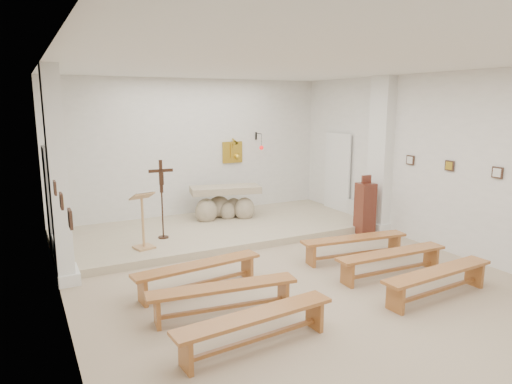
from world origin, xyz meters
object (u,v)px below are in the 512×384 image
bench_left_third (256,322)px  bench_right_third (438,277)px  bench_left_second (223,293)px  crucifix_stand (162,193)px  bench_right_front (354,243)px  donation_pedestal (365,208)px  bench_right_second (392,258)px  lectern (143,220)px  bench_left_front (198,270)px  altar (225,205)px

bench_left_third → bench_right_third: same height
bench_left_third → bench_left_second: bearing=85.5°
crucifix_stand → bench_right_front: 3.96m
donation_pedestal → bench_right_third: size_ratio=0.63×
donation_pedestal → bench_right_second: donation_pedestal is taller
lectern → bench_left_front: size_ratio=0.54×
bench_right_front → bench_left_second: size_ratio=1.00×
donation_pedestal → bench_right_third: 3.50m
lectern → bench_left_second: lectern is taller
bench_left_second → bench_left_front: bearing=97.4°
altar → lectern: bearing=-135.5°
bench_left_second → crucifix_stand: bearing=94.4°
crucifix_stand → bench_left_third: 4.57m
bench_right_front → bench_left_third: (-3.11, -1.94, 0.00)m
bench_right_second → lectern: bearing=141.1°
lectern → bench_right_second: bearing=-54.6°
crucifix_stand → bench_right_second: (2.92, -3.54, -0.76)m
altar → bench_left_front: bearing=-107.1°
altar → bench_right_front: size_ratio=0.83×
crucifix_stand → bench_right_front: size_ratio=0.77×
donation_pedestal → bench_left_third: bearing=-140.0°
bench_right_front → donation_pedestal: bearing=50.7°
crucifix_stand → bench_left_front: crucifix_stand is taller
bench_left_second → lectern: bearing=103.8°
bench_left_front → bench_left_third: same height
lectern → bench_right_second: 4.60m
bench_right_second → bench_left_front: bearing=165.1°
donation_pedestal → crucifix_stand: bearing=167.4°
donation_pedestal → bench_left_second: bearing=-149.1°
bench_right_second → bench_left_third: (-3.11, -0.97, 0.00)m
bench_right_front → bench_right_third: 1.94m
altar → bench_right_second: altar is taller
donation_pedestal → bench_right_front: donation_pedestal is taller
crucifix_stand → donation_pedestal: size_ratio=1.22×
bench_right_front → bench_right_second: size_ratio=1.01×
bench_right_second → bench_right_third: same height
bench_right_front → bench_left_second: same height
bench_right_third → bench_right_front: bearing=86.6°
lectern → bench_right_front: lectern is taller
donation_pedestal → bench_left_front: 4.65m
bench_left_front → crucifix_stand: bearing=79.9°
lectern → donation_pedestal: (4.80, -0.77, -0.12)m
lectern → crucifix_stand: 0.83m
altar → bench_right_second: bearing=-63.6°
crucifix_stand → bench_right_third: 5.42m
bench_right_second → bench_left_third: same height
crucifix_stand → bench_left_third: bearing=-88.6°
bench_right_front → lectern: bearing=156.5°
crucifix_stand → bench_left_third: (-0.19, -4.50, -0.76)m
crucifix_stand → altar: bearing=31.4°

